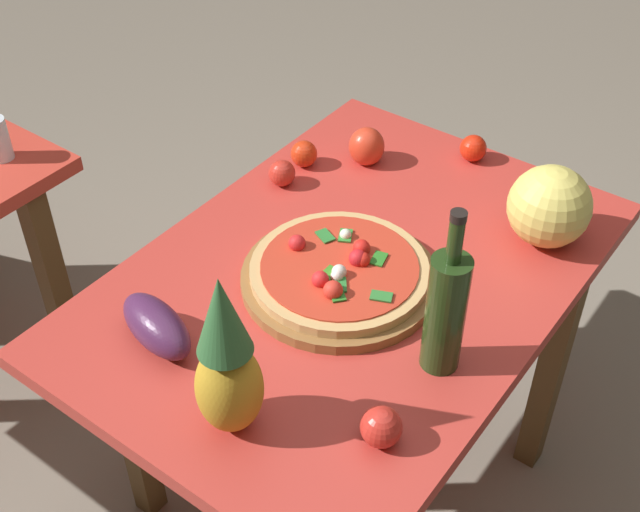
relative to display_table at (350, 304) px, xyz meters
The scene contains 13 objects.
ground_plane 0.67m from the display_table, ahead, with size 10.00×10.00×0.00m, color gray.
display_table is the anchor object (origin of this frame).
pizza_board 0.12m from the display_table, behind, with size 0.42×0.42×0.03m, color olive.
pizza 0.15m from the display_table, behind, with size 0.38×0.38×0.06m.
wine_bottle 0.39m from the display_table, 111.84° to the right, with size 0.08×0.08×0.36m.
pineapple_left 0.53m from the display_table, behind, with size 0.12×0.12×0.35m.
melon 0.49m from the display_table, 39.12° to the right, with size 0.19×0.19×0.19m, color #DFD062.
bell_pepper 0.45m from the display_table, 29.84° to the left, with size 0.09×0.09×0.10m, color red.
eggplant 0.46m from the display_table, 154.93° to the left, with size 0.20×0.09×0.09m, color #492248.
tomato_at_corner 0.44m from the display_table, 51.35° to the left, with size 0.07×0.07×0.07m, color red.
tomato_near_board 0.56m from the display_table, ahead, with size 0.07×0.07×0.07m, color red.
tomato_beside_pepper 0.39m from the display_table, 62.79° to the left, with size 0.07×0.07×0.07m, color red.
tomato_by_bottle 0.47m from the display_table, 138.59° to the right, with size 0.07×0.07×0.07m, color red.
Camera 1 is at (-1.12, -0.75, 1.97)m, focal length 46.69 mm.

